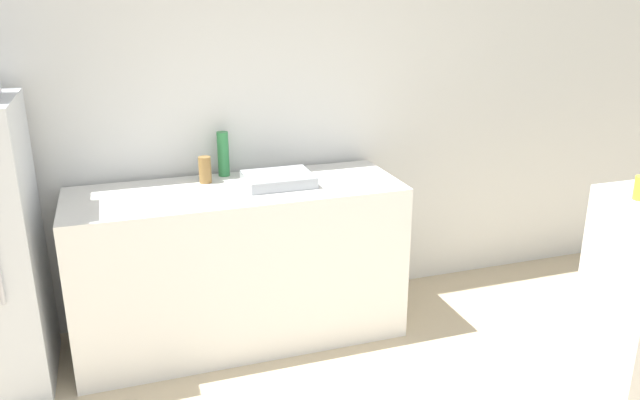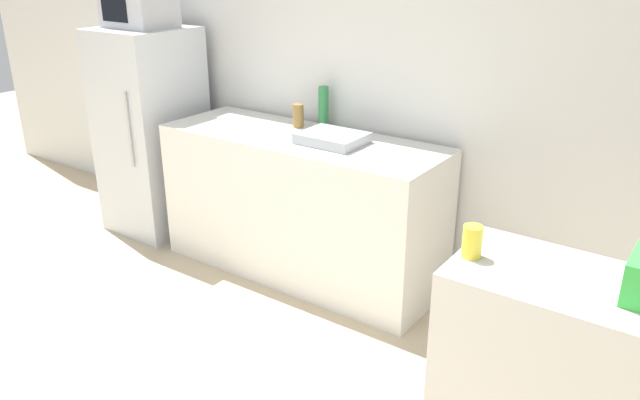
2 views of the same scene
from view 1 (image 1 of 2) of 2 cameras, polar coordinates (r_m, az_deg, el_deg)
name	(u,v)px [view 1 (image 1 of 2)]	position (r m, az deg, el deg)	size (l,w,h in m)	color
wall_back	(254,102)	(3.71, -6.02, 8.94)	(8.00, 0.06, 2.60)	silver
counter	(240,264)	(3.56, -7.35, -5.86)	(1.80, 0.64, 0.90)	silver
sink_basin	(278,179)	(3.44, -3.83, 1.90)	(0.37, 0.30, 0.06)	#9EA3A8
bottle_tall	(223,154)	(3.61, -8.84, 4.18)	(0.07, 0.07, 0.26)	#2D7F42
bottle_short	(205,170)	(3.51, -10.47, 2.74)	(0.07, 0.07, 0.15)	olive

